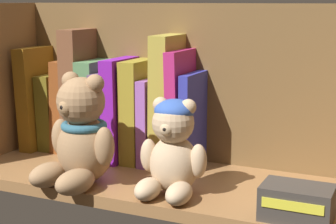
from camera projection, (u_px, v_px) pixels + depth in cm
name	position (u px, v px, depth cm)	size (l,w,h in cm)	color
shelf_board	(156.00, 183.00, 93.80)	(67.10, 24.32, 2.00)	olive
shelf_back_panel	(186.00, 88.00, 102.22)	(69.50, 1.20, 31.22)	brown
book_0	(41.00, 97.00, 112.05)	(2.94, 12.76, 20.52)	#885B17
book_1	(56.00, 111.00, 111.20)	(3.24, 9.09, 15.13)	brown
book_2	(68.00, 105.00, 109.59)	(2.49, 9.48, 18.15)	brown
book_3	(82.00, 91.00, 107.60)	(3.57, 10.58, 24.33)	brown
book_4	(99.00, 107.00, 106.59)	(3.54, 11.91, 18.52)	#4D784C
book_5	(113.00, 113.00, 105.51)	(2.08, 14.73, 16.55)	#62476F
book_6	(126.00, 108.00, 104.10)	(2.85, 14.33, 19.21)	#72189D
book_7	(142.00, 110.00, 102.73)	(3.33, 12.38, 19.00)	olive
book_8	(156.00, 119.00, 101.85)	(1.91, 12.78, 15.82)	#9256AE
book_9	(170.00, 100.00, 99.85)	(3.29, 11.93, 23.75)	#A49236
book_10	(185.00, 108.00, 98.88)	(2.05, 13.41, 21.17)	#A82262
book_11	(196.00, 120.00, 98.38)	(1.70, 12.68, 17.28)	#2D329B
teddy_bear_larger	(80.00, 137.00, 89.08)	(13.72, 14.22, 18.30)	#93704C
teddy_bear_smaller	(173.00, 150.00, 84.10)	(11.03, 11.18, 15.14)	tan
small_product_box	(297.00, 202.00, 75.27)	(9.73, 6.54, 4.80)	#38332D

